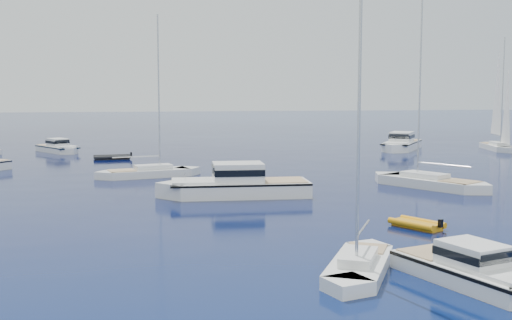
# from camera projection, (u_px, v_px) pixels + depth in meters

# --- Properties ---
(ground) EXTENTS (400.00, 400.00, 0.00)m
(ground) POSITION_uv_depth(u_px,v_px,m) (369.00, 270.00, 29.01)
(ground) COLOR navy
(ground) RESTS_ON ground
(motor_cruiser_near) EXTENTS (5.18, 8.87, 2.23)m
(motor_cruiser_near) POSITION_uv_depth(u_px,v_px,m) (475.00, 286.00, 26.72)
(motor_cruiser_near) COLOR silver
(motor_cruiser_near) RESTS_ON ground
(motor_cruiser_centre) EXTENTS (12.29, 4.08, 3.20)m
(motor_cruiser_centre) POSITION_uv_depth(u_px,v_px,m) (235.00, 196.00, 48.74)
(motor_cruiser_centre) COLOR silver
(motor_cruiser_centre) RESTS_ON ground
(motor_cruiser_distant) EXTENTS (9.18, 11.38, 2.98)m
(motor_cruiser_distant) POSITION_uv_depth(u_px,v_px,m) (401.00, 150.00, 85.39)
(motor_cruiser_distant) COLOR white
(motor_cruiser_distant) RESTS_ON ground
(motor_cruiser_horizon) EXTENTS (6.84, 8.50, 2.23)m
(motor_cruiser_horizon) POSITION_uv_depth(u_px,v_px,m) (58.00, 152.00, 82.08)
(motor_cruiser_horizon) COLOR silver
(motor_cruiser_horizon) RESTS_ON ground
(sailboat_fore) EXTENTS (5.90, 8.74, 12.73)m
(sailboat_fore) POSITION_uv_depth(u_px,v_px,m) (359.00, 272.00, 28.63)
(sailboat_fore) COLOR white
(sailboat_fore) RESTS_ON ground
(sailboat_mid_r) EXTENTS (8.65, 11.32, 16.89)m
(sailboat_mid_r) POSITION_uv_depth(u_px,v_px,m) (429.00, 187.00, 53.21)
(sailboat_mid_r) COLOR silver
(sailboat_mid_r) RESTS_ON ground
(sailboat_centre) EXTENTS (10.60, 5.25, 15.08)m
(sailboat_centre) POSITION_uv_depth(u_px,v_px,m) (149.00, 177.00, 59.53)
(sailboat_centre) COLOR silver
(sailboat_centre) RESTS_ON ground
(sailboat_sails_far) EXTENTS (4.48, 10.48, 14.94)m
(sailboat_sails_far) POSITION_uv_depth(u_px,v_px,m) (498.00, 150.00, 85.48)
(sailboat_sails_far) COLOR silver
(sailboat_sails_far) RESTS_ON ground
(tender_yellow) EXTENTS (3.16, 3.66, 0.95)m
(tender_yellow) POSITION_uv_depth(u_px,v_px,m) (417.00, 228.00, 37.76)
(tender_yellow) COLOR orange
(tender_yellow) RESTS_ON ground
(tender_grey_far) EXTENTS (4.47, 2.68, 0.95)m
(tender_grey_far) POSITION_uv_depth(u_px,v_px,m) (112.00, 159.00, 74.29)
(tender_grey_far) COLOR black
(tender_grey_far) RESTS_ON ground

